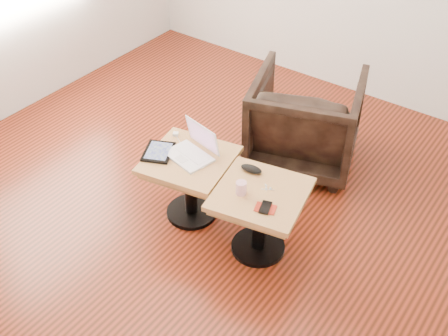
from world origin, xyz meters
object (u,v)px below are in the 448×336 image
Objects in this scene: side_table_right at (260,207)px; laptop at (193,150)px; side_table_left at (190,173)px; armchair at (305,120)px; striped_cup at (241,188)px.

laptop reaches higher than side_table_right.
side_table_right is 1.85× the size of laptop.
side_table_left is 1.07m from armchair.
side_table_right is 1.07m from armchair.
side_table_left is 0.79× the size of armchair.
armchair reaches higher than side_table_left.
striped_cup is (0.48, -0.09, 0.17)m from side_table_left.
armchair reaches higher than striped_cup.
armchair is (-0.17, 1.12, -0.17)m from striped_cup.
striped_cup is (0.48, -0.13, -0.00)m from laptop.
side_table_left is 0.17m from laptop.
side_table_left and side_table_right have the same top height.
armchair is at bearing 84.48° from laptop.
laptop reaches higher than striped_cup.
armchair is (0.31, 1.03, -0.00)m from side_table_left.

